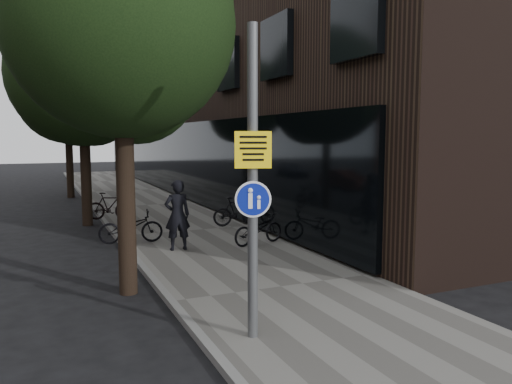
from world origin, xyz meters
TOP-DOWN VIEW (x-y plane):
  - ground at (0.00, 0.00)m, footprint 120.00×120.00m
  - sidewalk at (0.25, 10.00)m, footprint 4.50×60.00m
  - curb_edge at (-2.00, 10.00)m, footprint 0.15×60.00m
  - building_right_dark_brick at (8.50, 22.00)m, footprint 12.00×40.00m
  - street_tree_near at (-2.53, 4.64)m, footprint 4.40×4.40m
  - street_tree_mid at (-2.53, 13.14)m, footprint 5.00×5.00m
  - street_tree_far at (-2.53, 22.14)m, footprint 5.00×5.00m
  - signpost at (-1.29, 1.23)m, footprint 0.52×0.20m
  - pedestrian at (-0.80, 7.41)m, footprint 0.70×0.48m
  - parked_bike_facade_near at (1.46, 7.17)m, footprint 1.79×1.02m
  - parked_bike_facade_far at (2.00, 10.16)m, footprint 1.70×0.70m
  - parked_bike_curb_near at (-1.80, 8.80)m, footprint 1.85×0.83m
  - parked_bike_curb_far at (-1.80, 13.18)m, footprint 1.71×1.14m

SIDE VIEW (x-z plane):
  - ground at x=0.00m, z-range 0.00..0.00m
  - sidewalk at x=0.25m, z-range 0.00..0.12m
  - curb_edge at x=-2.00m, z-range 0.00..0.13m
  - parked_bike_facade_near at x=1.46m, z-range 0.12..1.01m
  - parked_bike_curb_near at x=-1.80m, z-range 0.12..1.06m
  - parked_bike_facade_far at x=2.00m, z-range 0.12..1.11m
  - parked_bike_curb_far at x=-1.80m, z-range 0.12..1.12m
  - pedestrian at x=-0.80m, z-range 0.12..2.01m
  - signpost at x=-1.29m, z-range 0.14..4.78m
  - street_tree_near at x=-2.53m, z-range 1.36..8.86m
  - street_tree_mid at x=-2.53m, z-range 1.21..9.01m
  - street_tree_far at x=-2.53m, z-range 1.21..9.01m
  - building_right_dark_brick at x=8.50m, z-range 0.00..18.00m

